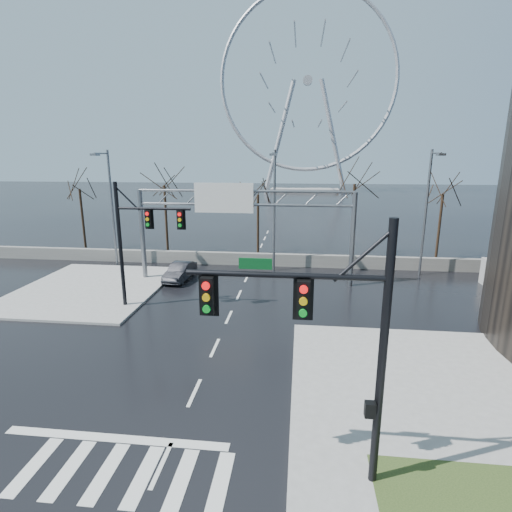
# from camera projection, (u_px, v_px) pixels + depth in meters

# --- Properties ---
(ground) EXTENTS (260.00, 260.00, 0.00)m
(ground) POSITION_uv_depth(u_px,v_px,m) (194.00, 393.00, 16.48)
(ground) COLOR black
(ground) RESTS_ON ground
(sidewalk_right_ext) EXTENTS (12.00, 10.00, 0.15)m
(sidewalk_right_ext) POSITION_uv_depth(u_px,v_px,m) (431.00, 380.00, 17.31)
(sidewalk_right_ext) COLOR gray
(sidewalk_right_ext) RESTS_ON ground
(sidewalk_far) EXTENTS (10.00, 12.00, 0.15)m
(sidewalk_far) POSITION_uv_depth(u_px,v_px,m) (91.00, 288.00, 29.23)
(sidewalk_far) COLOR gray
(sidewalk_far) RESTS_ON ground
(barrier_wall) EXTENTS (52.00, 0.50, 1.10)m
(barrier_wall) POSITION_uv_depth(u_px,v_px,m) (253.00, 259.00, 35.63)
(barrier_wall) COLOR slate
(barrier_wall) RESTS_ON ground
(signal_mast_near) EXTENTS (5.52, 0.41, 8.00)m
(signal_mast_near) POSITION_uv_depth(u_px,v_px,m) (333.00, 331.00, 10.85)
(signal_mast_near) COLOR black
(signal_mast_near) RESTS_ON ground
(signal_mast_far) EXTENTS (4.72, 0.41, 8.00)m
(signal_mast_far) POSITION_uv_depth(u_px,v_px,m) (136.00, 234.00, 24.58)
(signal_mast_far) COLOR black
(signal_mast_far) RESTS_ON ground
(sign_gantry) EXTENTS (16.36, 0.40, 7.60)m
(sign_gantry) POSITION_uv_depth(u_px,v_px,m) (239.00, 216.00, 29.68)
(sign_gantry) COLOR slate
(sign_gantry) RESTS_ON ground
(streetlight_left) EXTENTS (0.50, 2.55, 10.00)m
(streetlight_left) POSITION_uv_depth(u_px,v_px,m) (110.00, 200.00, 33.86)
(streetlight_left) COLOR slate
(streetlight_left) RESTS_ON ground
(streetlight_mid) EXTENTS (0.50, 2.55, 10.00)m
(streetlight_mid) POSITION_uv_depth(u_px,v_px,m) (274.00, 202.00, 32.34)
(streetlight_mid) COLOR slate
(streetlight_mid) RESTS_ON ground
(streetlight_right) EXTENTS (0.50, 2.55, 10.00)m
(streetlight_right) POSITION_uv_depth(u_px,v_px,m) (428.00, 204.00, 31.03)
(streetlight_right) COLOR slate
(streetlight_right) RESTS_ON ground
(tree_far_left) EXTENTS (3.50, 3.50, 7.00)m
(tree_far_left) POSITION_uv_depth(u_px,v_px,m) (80.00, 196.00, 40.21)
(tree_far_left) COLOR black
(tree_far_left) RESTS_ON ground
(tree_left) EXTENTS (3.75, 3.75, 7.50)m
(tree_left) POSITION_uv_depth(u_px,v_px,m) (165.00, 193.00, 38.65)
(tree_left) COLOR black
(tree_left) RESTS_ON ground
(tree_center) EXTENTS (3.25, 3.25, 6.50)m
(tree_center) POSITION_uv_depth(u_px,v_px,m) (258.00, 202.00, 38.84)
(tree_center) COLOR black
(tree_center) RESTS_ON ground
(tree_right) EXTENTS (3.90, 3.90, 7.80)m
(tree_right) POSITION_uv_depth(u_px,v_px,m) (354.00, 193.00, 36.64)
(tree_right) COLOR black
(tree_right) RESTS_ON ground
(tree_far_right) EXTENTS (3.40, 3.40, 6.80)m
(tree_far_right) POSITION_uv_depth(u_px,v_px,m) (442.00, 202.00, 36.45)
(tree_far_right) COLOR black
(tree_far_right) RESTS_ON ground
(ferris_wheel) EXTENTS (45.00, 6.00, 50.91)m
(ferris_wheel) POSITION_uv_depth(u_px,v_px,m) (307.00, 88.00, 101.13)
(ferris_wheel) COLOR gray
(ferris_wheel) RESTS_ON ground
(car) EXTENTS (1.79, 4.20, 1.35)m
(car) POSITION_uv_depth(u_px,v_px,m) (180.00, 272.00, 31.35)
(car) COLOR black
(car) RESTS_ON ground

